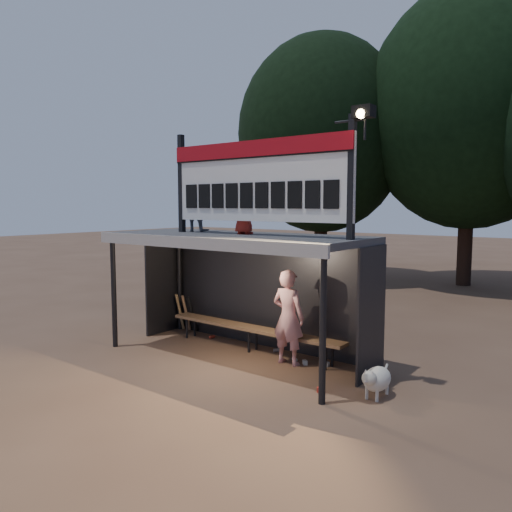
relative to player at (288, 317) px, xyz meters
The scene contains 12 objects.
ground 1.35m from the player, 162.52° to the right, with size 80.00×80.00×0.00m, color brown.
player is the anchor object (origin of this frame).
child_a 3.00m from the player, behind, with size 0.56×0.43×1.15m, color slate.
child_b 2.11m from the player, 167.93° to the right, with size 0.45×0.29×0.92m, color maroon.
dugout_shelter 1.40m from the player, behind, with size 5.10×2.08×2.32m.
scoreboard_assembly 2.52m from the player, 143.61° to the right, with size 4.10×0.27×1.99m.
bench 1.11m from the player, 166.62° to the left, with size 4.00×0.35×0.48m.
tree_left 11.85m from the player, 117.28° to the left, with size 6.46×6.46×9.27m.
tree_mid 12.38m from the player, 89.98° to the left, with size 7.22×7.22×10.36m.
dog 2.07m from the player, 14.85° to the right, with size 0.36×0.81×0.49m.
bats 3.18m from the player, behind, with size 0.49×0.33×0.84m.
litter 0.83m from the player, 133.05° to the left, with size 3.52×1.43×0.08m.
Camera 1 is at (5.88, -6.97, 2.86)m, focal length 35.00 mm.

